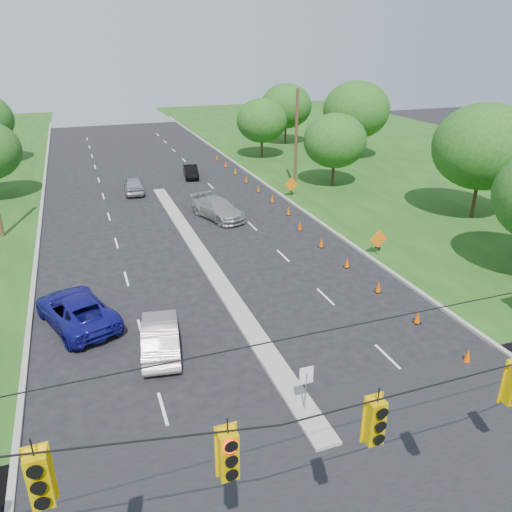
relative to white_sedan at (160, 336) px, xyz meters
name	(u,v)px	position (x,y,z in m)	size (l,w,h in m)	color
curb_left	(39,233)	(-5.74, 18.06, -0.76)	(0.25, 110.00, 0.16)	gray
curb_right	(293,204)	(14.46, 18.06, -0.76)	(0.25, 110.00, 0.16)	gray
median	(205,261)	(4.36, 9.06, -0.76)	(1.00, 34.00, 0.18)	gray
median_sign	(306,381)	(4.36, -5.94, 0.71)	(0.55, 0.06, 2.05)	gray
signal_span	(448,440)	(4.31, -12.94, 4.21)	(25.60, 0.32, 9.00)	#422D1C
utility_pole_far_right	(296,139)	(16.86, 23.06, 3.74)	(0.28, 0.28, 9.00)	#422D1C
cone_1	(468,355)	(12.36, -5.44, -0.41)	(0.32, 0.32, 0.70)	#D94C03
cone_2	(418,317)	(12.36, -1.94, -0.41)	(0.32, 0.32, 0.70)	#D94C03
cone_3	(379,287)	(12.36, 1.56, -0.41)	(0.32, 0.32, 0.70)	#D94C03
cone_4	(347,262)	(12.36, 5.06, -0.41)	(0.32, 0.32, 0.70)	#D94C03
cone_5	(321,242)	(12.36, 8.56, -0.41)	(0.32, 0.32, 0.70)	#D94C03
cone_6	(300,226)	(12.36, 12.06, -0.41)	(0.32, 0.32, 0.70)	#D94C03
cone_7	(288,211)	(12.96, 15.56, -0.41)	(0.32, 0.32, 0.70)	#D94C03
cone_8	(272,199)	(12.96, 19.06, -0.41)	(0.32, 0.32, 0.70)	#D94C03
cone_9	(258,188)	(12.96, 22.56, -0.41)	(0.32, 0.32, 0.70)	#D94C03
cone_10	(246,179)	(12.96, 26.06, -0.41)	(0.32, 0.32, 0.70)	#D94C03
cone_11	(235,171)	(12.96, 29.56, -0.41)	(0.32, 0.32, 0.70)	#D94C03
cone_12	(226,164)	(12.96, 33.06, -0.41)	(0.32, 0.32, 0.70)	#D94C03
cone_13	(217,157)	(12.96, 36.56, -0.41)	(0.32, 0.32, 0.70)	#D94C03
work_sign_1	(378,240)	(15.16, 6.06, 0.34)	(1.27, 0.58, 1.37)	black
work_sign_2	(291,185)	(15.16, 20.06, 0.34)	(1.27, 0.58, 1.37)	black
tree_8	(484,147)	(26.36, 10.06, 4.82)	(7.56, 7.56, 8.82)	black
tree_9	(335,141)	(20.36, 22.06, 3.58)	(5.88, 5.88, 6.86)	black
tree_10	(356,110)	(28.36, 32.06, 4.82)	(7.56, 7.56, 8.82)	black
tree_11	(286,106)	(24.36, 43.06, 4.20)	(6.72, 6.72, 7.84)	black
tree_12	(262,121)	(18.36, 36.06, 3.58)	(5.88, 5.88, 6.86)	black
white_sedan	(160,336)	(0.00, 0.00, 0.00)	(1.60, 4.60, 1.51)	beige
blue_pickup	(76,310)	(-3.47, 3.70, 0.04)	(2.64, 5.73, 1.59)	navy
silver_car_far	(218,209)	(7.44, 16.74, 0.03)	(2.20, 5.42, 1.57)	gray
silver_car_oncoming	(134,185)	(2.15, 26.18, -0.02)	(1.74, 4.33, 1.48)	gray
dark_car_receding	(191,171)	(8.33, 29.94, -0.12)	(1.34, 3.85, 1.27)	black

